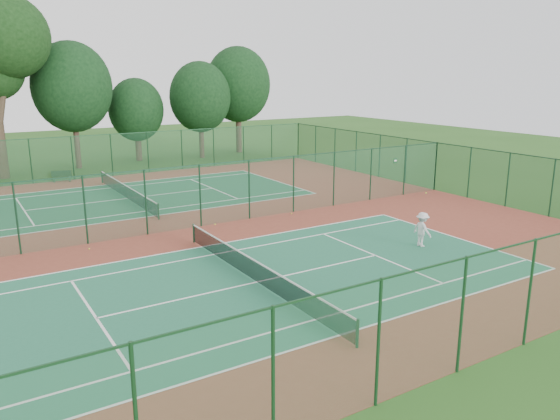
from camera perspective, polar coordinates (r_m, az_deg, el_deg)
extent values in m
plane|color=#255219|center=(30.26, -10.89, -2.09)|extent=(120.00, 120.00, 0.00)
cube|color=brown|center=(30.26, -10.89, -2.08)|extent=(40.00, 36.00, 0.01)
cube|color=#206747|center=(22.49, -2.49, -7.56)|extent=(23.77, 10.97, 0.01)
cube|color=#1B5632|center=(38.56, -15.73, 1.16)|extent=(23.77, 10.97, 0.01)
cube|color=#1A502F|center=(46.85, -19.01, 5.31)|extent=(40.00, 0.02, 3.50)
cube|color=#14381E|center=(46.64, -19.18, 7.38)|extent=(40.00, 0.05, 0.05)
cube|color=#1C542E|center=(15.24, 14.65, -11.91)|extent=(40.00, 0.02, 3.50)
cube|color=#153C1F|center=(14.59, 15.06, -5.85)|extent=(40.00, 0.05, 0.05)
cube|color=#164328|center=(41.19, 15.96, 4.41)|extent=(0.02, 36.00, 3.50)
cube|color=#143721|center=(40.95, 16.12, 6.77)|extent=(0.05, 36.00, 0.05)
cube|color=#1B5134|center=(29.82, -11.04, 1.14)|extent=(40.00, 0.02, 3.50)
cube|color=#12331F|center=(29.49, -11.20, 4.38)|extent=(40.00, 0.05, 0.05)
cylinder|color=#153A24|center=(17.47, 8.10, -12.66)|extent=(0.10, 0.10, 0.97)
cylinder|color=#153A24|center=(27.80, -8.99, -2.41)|extent=(0.10, 0.10, 0.97)
cube|color=black|center=(22.32, -2.51, -6.44)|extent=(0.02, 12.80, 0.85)
cube|color=silver|center=(22.17, -2.52, -5.38)|extent=(0.04, 12.80, 0.06)
cylinder|color=#123219|center=(32.50, -12.59, -0.16)|extent=(0.10, 0.10, 0.97)
cylinder|color=#123219|center=(44.54, -18.11, 3.30)|extent=(0.10, 0.10, 0.97)
cube|color=black|center=(38.46, -15.78, 1.84)|extent=(0.02, 12.80, 0.85)
cube|color=white|center=(38.37, -15.82, 2.48)|extent=(0.04, 12.80, 0.06)
imported|color=silver|center=(27.62, 14.64, -1.97)|extent=(0.66, 1.12, 1.72)
cube|color=#12331B|center=(46.23, -22.55, 2.97)|extent=(0.16, 0.40, 0.44)
cube|color=#12331B|center=(46.19, -21.10, 3.10)|extent=(0.16, 0.40, 0.44)
cube|color=#12331B|center=(46.17, -21.85, 3.33)|extent=(1.52, 0.70, 0.05)
cube|color=#12331B|center=(45.94, -21.88, 3.56)|extent=(1.45, 0.35, 0.44)
sphere|color=gold|center=(33.05, 1.22, -0.37)|extent=(0.07, 0.07, 0.07)
sphere|color=yellow|center=(30.91, -6.80, -1.50)|extent=(0.07, 0.07, 0.07)
sphere|color=#BDD030|center=(28.06, -19.31, -3.85)|extent=(0.07, 0.07, 0.07)
cylinder|color=#382A1E|center=(49.05, -26.89, 11.68)|extent=(1.82, 0.54, 6.22)
sphere|color=black|center=(49.18, -26.68, 15.88)|extent=(6.53, 6.53, 6.53)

